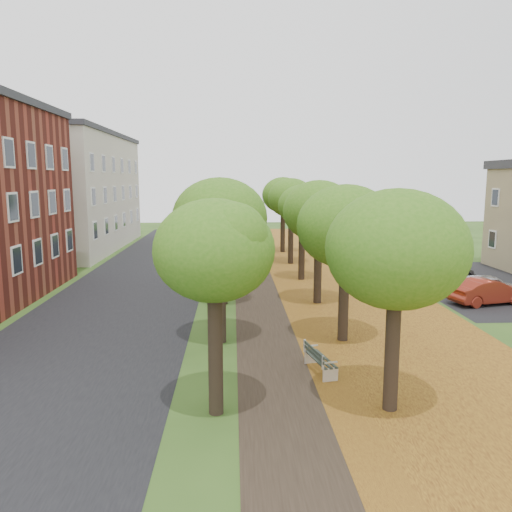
{
  "coord_description": "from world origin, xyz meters",
  "views": [
    {
      "loc": [
        -1.71,
        -12.82,
        6.33
      ],
      "look_at": [
        -0.57,
        11.75,
        2.5
      ],
      "focal_mm": 35.0,
      "sensor_mm": 36.0,
      "label": 1
    }
  ],
  "objects": [
    {
      "name": "car_red",
      "position": [
        11.24,
        11.37,
        0.65
      ],
      "size": [
        4.19,
        2.3,
        1.31
      ],
      "primitive_type": "imported",
      "rotation": [
        0.0,
        0.0,
        1.81
      ],
      "color": "maroon",
      "rests_on": "ground"
    },
    {
      "name": "tree_row_west",
      "position": [
        -2.2,
        15.0,
        4.51
      ],
      "size": [
        3.44,
        33.44,
        6.01
      ],
      "color": "black",
      "rests_on": "ground"
    },
    {
      "name": "tree_row_east",
      "position": [
        2.6,
        15.0,
        4.51
      ],
      "size": [
        3.44,
        33.44,
        6.01
      ],
      "color": "black",
      "rests_on": "ground"
    },
    {
      "name": "car_grey",
      "position": [
        11.0,
        17.23,
        0.68
      ],
      "size": [
        4.8,
        2.14,
        1.37
      ],
      "primitive_type": "imported",
      "rotation": [
        0.0,
        0.0,
        1.52
      ],
      "color": "#38383E",
      "rests_on": "ground"
    },
    {
      "name": "footpath",
      "position": [
        0.0,
        15.0,
        0.0
      ],
      "size": [
        3.2,
        70.0,
        0.01
      ],
      "primitive_type": "cube",
      "color": "black",
      "rests_on": "ground"
    },
    {
      "name": "leaf_verge",
      "position": [
        5.0,
        15.0,
        0.01
      ],
      "size": [
        7.5,
        70.0,
        0.01
      ],
      "primitive_type": "cube",
      "color": "#A4721E",
      "rests_on": "ground"
    },
    {
      "name": "car_white",
      "position": [
        11.0,
        19.66,
        0.64
      ],
      "size": [
        5.02,
        3.39,
        1.28
      ],
      "primitive_type": "imported",
      "rotation": [
        0.0,
        0.0,
        1.87
      ],
      "color": "silver",
      "rests_on": "ground"
    },
    {
      "name": "car_silver",
      "position": [
        11.78,
        12.35,
        0.67
      ],
      "size": [
        3.96,
        1.6,
        1.35
      ],
      "primitive_type": "imported",
      "rotation": [
        0.0,
        0.0,
        1.57
      ],
      "color": "silver",
      "rests_on": "ground"
    },
    {
      "name": "building_cream",
      "position": [
        -17.0,
        33.0,
        5.21
      ],
      "size": [
        10.3,
        20.3,
        10.4
      ],
      "color": "beige",
      "rests_on": "ground"
    },
    {
      "name": "parking_lot",
      "position": [
        13.5,
        16.0,
        0.0
      ],
      "size": [
        9.0,
        16.0,
        0.01
      ],
      "primitive_type": "cube",
      "color": "black",
      "rests_on": "ground"
    },
    {
      "name": "street_asphalt",
      "position": [
        -7.5,
        15.0,
        0.0
      ],
      "size": [
        8.0,
        70.0,
        0.01
      ],
      "primitive_type": "cube",
      "color": "black",
      "rests_on": "ground"
    },
    {
      "name": "ground",
      "position": [
        0.0,
        0.0,
        0.0
      ],
      "size": [
        120.0,
        120.0,
        0.0
      ],
      "primitive_type": "plane",
      "color": "#2D4C19",
      "rests_on": "ground"
    },
    {
      "name": "bench",
      "position": [
        1.09,
        2.75,
        0.44
      ],
      "size": [
        0.89,
        1.87,
        0.85
      ],
      "rotation": [
        0.0,
        0.0,
        1.78
      ],
      "color": "#242E27",
      "rests_on": "ground"
    }
  ]
}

